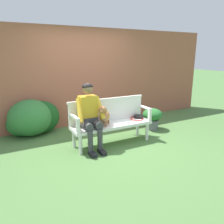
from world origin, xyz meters
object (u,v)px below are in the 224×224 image
(garden_bench, at_px, (112,126))
(tennis_racket, at_px, (136,119))
(dog_on_bench, at_px, (104,115))
(person_seated, at_px, (89,114))
(potted_plant, at_px, (152,117))
(baseball_glove, at_px, (138,116))

(garden_bench, distance_m, tennis_racket, 0.64)
(dog_on_bench, bearing_deg, person_seated, 175.16)
(potted_plant, bearing_deg, person_seated, -168.84)
(baseball_glove, distance_m, potted_plant, 0.70)
(garden_bench, bearing_deg, dog_on_bench, -169.71)
(person_seated, relative_size, baseball_glove, 5.98)
(dog_on_bench, distance_m, potted_plant, 1.62)
(person_seated, xyz_separation_m, baseball_glove, (1.22, 0.08, -0.23))
(dog_on_bench, relative_size, baseball_glove, 1.94)
(person_seated, height_order, baseball_glove, person_seated)
(baseball_glove, xyz_separation_m, potted_plant, (0.62, 0.28, -0.17))
(dog_on_bench, bearing_deg, tennis_racket, 5.88)
(tennis_racket, xyz_separation_m, potted_plant, (0.70, 0.30, -0.13))
(person_seated, distance_m, potted_plant, 1.92)
(dog_on_bench, bearing_deg, potted_plant, 14.19)
(garden_bench, distance_m, person_seated, 0.60)
(garden_bench, height_order, potted_plant, potted_plant)
(baseball_glove, bearing_deg, dog_on_bench, -134.86)
(baseball_glove, bearing_deg, tennis_racket, -126.01)
(garden_bench, distance_m, potted_plant, 1.38)
(garden_bench, bearing_deg, person_seated, -178.76)
(dog_on_bench, xyz_separation_m, baseball_glove, (0.92, 0.11, -0.17))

